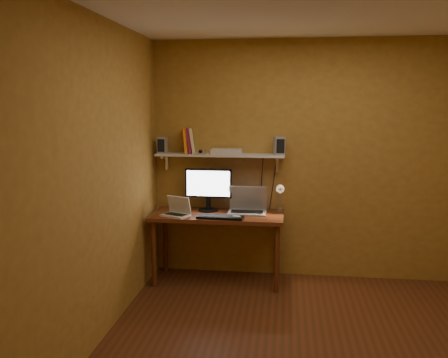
# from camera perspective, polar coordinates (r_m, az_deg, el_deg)

# --- Properties ---
(room) EXTENTS (3.44, 3.24, 2.64)m
(room) POSITION_cam_1_polar(r_m,az_deg,el_deg) (3.66, 11.08, -0.74)
(room) COLOR #5F2C18
(room) RESTS_ON ground
(desk) EXTENTS (1.40, 0.60, 0.75)m
(desk) POSITION_cam_1_polar(r_m,az_deg,el_deg) (5.09, -0.79, -5.15)
(desk) COLOR brown
(desk) RESTS_ON ground
(wall_shelf) EXTENTS (1.40, 0.25, 0.21)m
(wall_shelf) POSITION_cam_1_polar(r_m,az_deg,el_deg) (5.16, -0.49, 2.88)
(wall_shelf) COLOR silver
(wall_shelf) RESTS_ON room
(monitor) EXTENTS (0.51, 0.22, 0.46)m
(monitor) POSITION_cam_1_polar(r_m,az_deg,el_deg) (5.17, -1.89, -1.01)
(monitor) COLOR black
(monitor) RESTS_ON desk
(laptop) EXTENTS (0.40, 0.29, 0.29)m
(laptop) POSITION_cam_1_polar(r_m,az_deg,el_deg) (5.11, 2.84, -3.25)
(laptop) COLOR gray
(laptop) RESTS_ON desk
(netbook) EXTENTS (0.32, 0.28, 0.20)m
(netbook) POSITION_cam_1_polar(r_m,az_deg,el_deg) (5.00, -5.66, -3.79)
(netbook) COLOR silver
(netbook) RESTS_ON desk
(keyboard) EXTENTS (0.49, 0.19, 0.03)m
(keyboard) POSITION_cam_1_polar(r_m,az_deg,el_deg) (4.87, -0.45, -4.60)
(keyboard) COLOR black
(keyboard) RESTS_ON desk
(mouse) EXTENTS (0.11, 0.09, 0.04)m
(mouse) POSITION_cam_1_polar(r_m,az_deg,el_deg) (4.85, 1.54, -4.60)
(mouse) COLOR silver
(mouse) RESTS_ON desk
(desk_lamp) EXTENTS (0.09, 0.23, 0.38)m
(desk_lamp) POSITION_cam_1_polar(r_m,az_deg,el_deg) (5.10, 6.78, -1.80)
(desk_lamp) COLOR silver
(desk_lamp) RESTS_ON desk
(speaker_left) EXTENTS (0.10, 0.10, 0.17)m
(speaker_left) POSITION_cam_1_polar(r_m,az_deg,el_deg) (5.26, -7.44, 4.06)
(speaker_left) COLOR gray
(speaker_left) RESTS_ON wall_shelf
(speaker_right) EXTENTS (0.13, 0.13, 0.19)m
(speaker_right) POSITION_cam_1_polar(r_m,az_deg,el_deg) (5.09, 6.65, 4.00)
(speaker_right) COLOR gray
(speaker_right) RESTS_ON wall_shelf
(books) EXTENTS (0.18, 0.20, 0.27)m
(books) POSITION_cam_1_polar(r_m,az_deg,el_deg) (5.22, -4.30, 4.61)
(books) COLOR orange
(books) RESTS_ON wall_shelf
(shelf_camera) EXTENTS (0.10, 0.05, 0.06)m
(shelf_camera) POSITION_cam_1_polar(r_m,az_deg,el_deg) (5.10, -2.80, 3.33)
(shelf_camera) COLOR silver
(shelf_camera) RESTS_ON wall_shelf
(router) EXTENTS (0.33, 0.22, 0.05)m
(router) POSITION_cam_1_polar(r_m,az_deg,el_deg) (5.12, 0.35, 3.33)
(router) COLOR silver
(router) RESTS_ON wall_shelf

